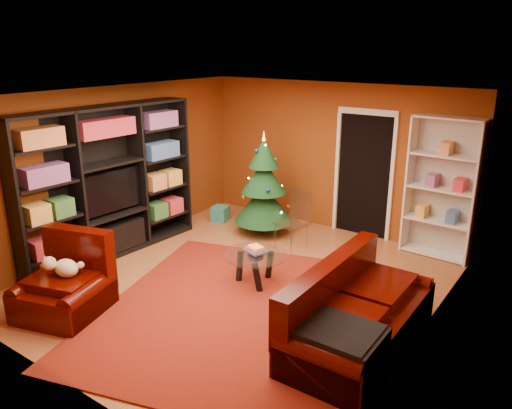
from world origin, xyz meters
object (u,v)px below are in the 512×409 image
Objects in this scene: christmas_tree at (264,184)px; media_unit at (108,183)px; armchair at (62,284)px; sofa at (362,308)px; white_bookshelf at (442,189)px; gift_box_green at (263,224)px; gift_box_teal at (220,214)px; gift_box_red at (267,212)px; acrylic_chair at (291,223)px; coffee_table at (255,269)px; rug at (237,311)px; dog at (66,268)px.

media_unit is at bearing -124.21° from christmas_tree.
sofa reaches higher than armchair.
christmas_tree is at bearing -161.57° from white_bookshelf.
gift_box_green is 3.87m from armchair.
gift_box_teal is (-1.02, 0.04, -0.75)m from christmas_tree.
gift_box_red is 4.43m from sofa.
gift_box_red is at bearing 151.92° from acrylic_chair.
white_bookshelf is 2.57× the size of acrylic_chair.
coffee_table is at bearing -40.25° from gift_box_teal.
media_unit is 12.89× the size of gift_box_green.
rug is at bearing -4.03° from media_unit.
media_unit is 2.69m from coffee_table.
gift_box_teal is 1.86m from acrylic_chair.
gift_box_green is at bearing -164.10° from white_bookshelf.
media_unit is 1.36× the size of white_bookshelf.
gift_box_red is at bearing 47.30° from sofa.
sofa reaches higher than rug.
gift_box_red is 4.43m from dog.
christmas_tree is at bearing 170.07° from acrylic_chair.
gift_box_red is (-0.35, 0.62, -0.02)m from gift_box_green.
dog is (0.03, 0.06, 0.20)m from armchair.
gift_box_green is 3.82m from dog.
sofa is at bearing -38.19° from christmas_tree.
coffee_table reaches higher than gift_box_red.
media_unit reaches higher than armchair.
gift_box_red is 0.09× the size of sofa.
media_unit reaches higher than gift_box_red.
coffee_table is (-0.26, 0.76, 0.22)m from rug.
dog reaches higher than gift_box_green.
gift_box_teal is 1.20× the size of gift_box_green.
coffee_table reaches higher than rug.
christmas_tree is at bearing 117.81° from rug.
gift_box_red is at bearing 121.03° from coffee_table.
acrylic_chair reaches higher than gift_box_teal.
christmas_tree reaches higher than dog.
armchair reaches higher than rug.
dog is at bearing -144.52° from rug.
acrylic_chair is (1.22, 3.40, 0.03)m from armchair.
white_bookshelf reaches higher than gift_box_teal.
gift_box_teal reaches higher than rug.
gift_box_teal is 0.95m from gift_box_green.
gift_box_red is at bearing 73.14° from armchair.
armchair reaches higher than gift_box_teal.
coffee_table is at bearing -58.41° from gift_box_green.
christmas_tree is 0.85× the size of sofa.
armchair is at bearing -96.32° from acrylic_chair.
gift_box_red is (1.02, 2.86, -1.07)m from media_unit.
media_unit is 15.20× the size of gift_box_red.
gift_box_green is at bearing 4.25° from gift_box_teal.
dog is at bearing -122.81° from white_bookshelf.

